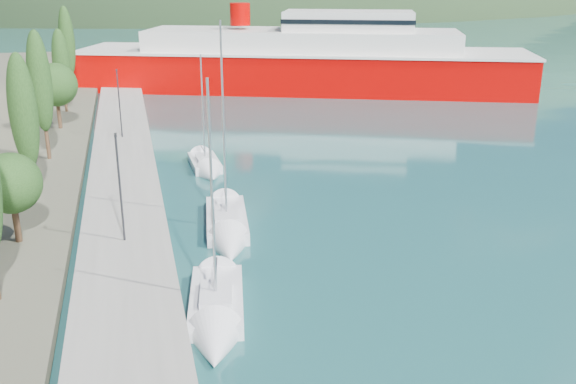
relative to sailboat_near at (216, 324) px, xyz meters
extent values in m
plane|color=#1F5354|center=(5.20, 113.61, -0.32)|extent=(1400.00, 1400.00, 0.00)
cube|color=gray|center=(-3.80, 19.61, 0.08)|extent=(5.00, 88.00, 0.80)
cylinder|color=#47301E|center=(-9.56, 10.91, 1.43)|extent=(0.36, 0.36, 2.10)
sphere|color=#234519|center=(-9.56, 10.91, 3.82)|extent=(3.36, 3.36, 3.36)
cylinder|color=#47301E|center=(-9.56, 18.35, 1.44)|extent=(0.30, 0.30, 2.12)
ellipsoid|color=#234519|center=(-9.56, 18.35, 6.26)|extent=(1.80, 1.80, 7.52)
cylinder|color=#47301E|center=(-9.56, 28.15, 1.50)|extent=(0.30, 0.30, 2.24)
ellipsoid|color=#234519|center=(-9.56, 28.15, 6.60)|extent=(1.80, 1.80, 7.95)
cylinder|color=#47301E|center=(-9.56, 39.02, 1.66)|extent=(0.36, 0.36, 2.55)
sphere|color=#234519|center=(-9.56, 39.02, 4.57)|extent=(4.09, 4.09, 4.09)
cylinder|color=#47301E|center=(-9.56, 46.99, 1.34)|extent=(0.30, 0.30, 1.92)
ellipsoid|color=#234519|center=(-9.56, 46.99, 5.69)|extent=(1.80, 1.80, 6.79)
cylinder|color=#47301E|center=(-9.56, 57.12, 1.53)|extent=(0.30, 0.30, 2.31)
ellipsoid|color=#234519|center=(-9.56, 57.12, 6.78)|extent=(1.80, 1.80, 8.18)
cylinder|color=#2D2D33|center=(-3.80, 9.41, 3.48)|extent=(0.12, 0.12, 6.00)
cube|color=#2D2D33|center=(-3.80, 9.66, 6.48)|extent=(0.15, 0.50, 0.12)
cylinder|color=#2D2D33|center=(-3.80, 33.55, 3.48)|extent=(0.12, 0.12, 6.00)
cube|color=#2D2D33|center=(-3.80, 33.80, 6.48)|extent=(0.15, 0.50, 0.12)
cube|color=silver|center=(0.32, 2.00, -0.05)|extent=(3.39, 6.34, 0.96)
cube|color=silver|center=(0.26, 1.60, 0.59)|extent=(1.84, 2.62, 0.38)
cylinder|color=silver|center=(0.26, 1.60, 5.52)|extent=(0.12, 0.12, 10.18)
cone|color=silver|center=(-0.29, -1.81, -0.05)|extent=(2.88, 3.17, 2.47)
cube|color=silver|center=(2.38, 12.15, -0.05)|extent=(3.25, 7.06, 0.96)
cube|color=silver|center=(2.32, 11.70, 0.59)|extent=(1.79, 2.88, 0.37)
cylinder|color=silver|center=(2.32, 11.70, 6.31)|extent=(0.12, 0.12, 11.76)
cone|color=silver|center=(1.86, 7.82, -0.05)|extent=(2.82, 3.45, 2.46)
cube|color=silver|center=(2.61, 25.11, -0.09)|extent=(2.30, 4.97, 0.84)
cube|color=silver|center=(2.62, 24.78, 0.48)|extent=(1.35, 2.00, 0.33)
cylinder|color=silver|center=(2.62, 24.78, 4.54)|extent=(0.12, 0.12, 8.41)
cone|color=silver|center=(2.70, 21.97, -0.09)|extent=(2.22, 2.35, 2.15)
cube|color=#BC0100|center=(19.51, 57.58, 1.90)|extent=(58.89, 32.19, 5.64)
cube|color=silver|center=(19.51, 57.58, 4.72)|extent=(59.40, 32.67, 0.30)
cube|color=silver|center=(19.51, 57.58, 5.93)|extent=(41.24, 23.79, 3.02)
cube|color=silver|center=(25.16, 55.42, 8.65)|extent=(17.96, 12.85, 2.42)
cylinder|color=#BC0100|center=(11.98, 60.46, 9.35)|extent=(2.62, 2.62, 2.82)
camera|label=1|loc=(-2.93, -24.89, 14.82)|focal=40.00mm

